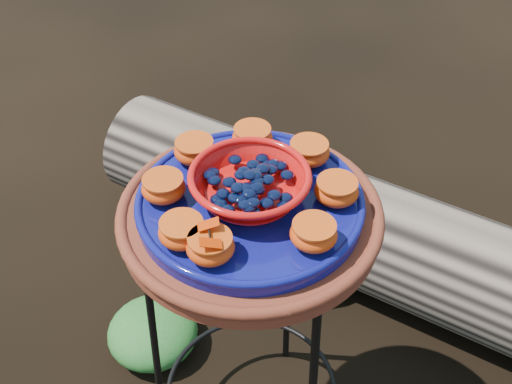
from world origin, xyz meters
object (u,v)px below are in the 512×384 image
at_px(plant_stand, 251,339).
at_px(red_bowl, 250,187).
at_px(driftwood_log, 367,234).
at_px(cobalt_plate, 250,204).
at_px(terracotta_saucer, 250,217).

distance_m(plant_stand, red_bowl, 0.44).
bearing_deg(plant_stand, driftwood_log, 81.00).
relative_size(cobalt_plate, red_bowl, 2.00).
xyz_separation_m(plant_stand, driftwood_log, (0.10, 0.60, -0.19)).
bearing_deg(plant_stand, red_bowl, 0.00).
relative_size(terracotta_saucer, driftwood_log, 0.26).
bearing_deg(red_bowl, cobalt_plate, 0.00).
xyz_separation_m(plant_stand, red_bowl, (0.00, 0.00, 0.44)).
xyz_separation_m(terracotta_saucer, driftwood_log, (0.10, 0.60, -0.55)).
distance_m(terracotta_saucer, driftwood_log, 0.82).
bearing_deg(terracotta_saucer, cobalt_plate, 0.00).
distance_m(red_bowl, driftwood_log, 0.87).
distance_m(plant_stand, driftwood_log, 0.64).
relative_size(red_bowl, driftwood_log, 0.11).
xyz_separation_m(cobalt_plate, driftwood_log, (0.10, 0.60, -0.59)).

